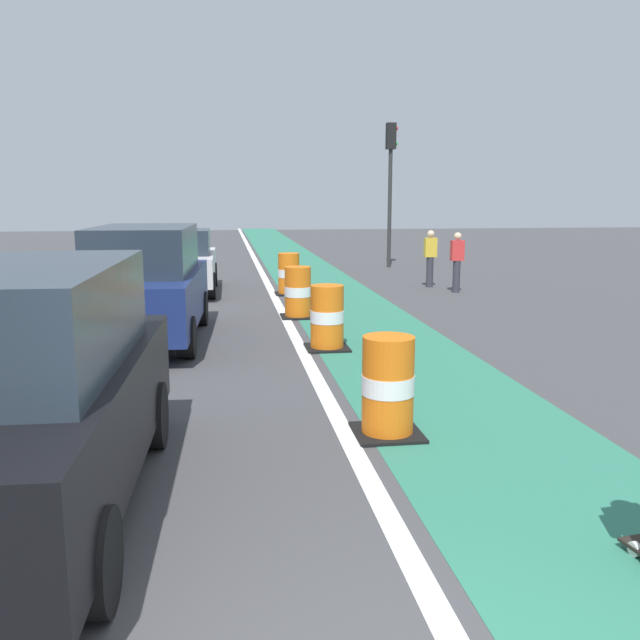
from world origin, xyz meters
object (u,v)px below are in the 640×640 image
Objects in this scene: traffic_barrel_mid at (327,318)px; traffic_light_corner at (391,169)px; pedestrian_crossing at (457,260)px; pedestrian_waiting at (430,257)px; parked_suv_nearest at (18,392)px; parked_sedan_third at (179,262)px; parked_suv_second at (146,284)px; traffic_barrel_far at (289,274)px; traffic_barrel_front at (388,387)px; traffic_barrel_back at (298,293)px.

traffic_barrel_mid is 0.21× the size of traffic_light_corner.
pedestrian_waiting is (-0.38, 1.16, 0.00)m from pedestrian_crossing.
parked_suv_nearest is 0.91× the size of traffic_light_corner.
parked_sedan_third is at bearing 172.96° from pedestrian_crossing.
pedestrian_crossing is (7.83, 12.00, -0.17)m from parked_suv_nearest.
parked_suv_nearest is 2.89× the size of pedestrian_crossing.
parked_suv_second is 0.92× the size of traffic_light_corner.
traffic_barrel_far is 0.68× the size of pedestrian_crossing.
parked_suv_nearest is 3.68m from traffic_barrel_front.
traffic_barrel_mid is 1.00× the size of traffic_barrel_far.
parked_suv_nearest is at bearing -105.20° from traffic_barrel_far.
parked_sedan_third reaches higher than pedestrian_waiting.
parked_sedan_third is 4.96m from traffic_barrel_back.
traffic_barrel_back is 0.21× the size of traffic_light_corner.
traffic_barrel_mid is at bearing -125.38° from pedestrian_crossing.
traffic_barrel_mid and traffic_barrel_far have the same top height.
pedestrian_waiting reaches higher than traffic_barrel_back.
traffic_barrel_front and traffic_barrel_mid have the same top height.
parked_sedan_third is 6.99m from pedestrian_waiting.
parked_suv_second reaches higher than traffic_barrel_back.
traffic_light_corner is at bearing 76.13° from traffic_barrel_front.
parked_sedan_third is 2.56× the size of pedestrian_crossing.
traffic_light_corner is at bearing 56.32° from traffic_barrel_far.
traffic_barrel_front is (3.35, 1.43, -0.50)m from parked_suv_nearest.
pedestrian_waiting reaches higher than traffic_barrel_far.
parked_suv_nearest reaches higher than parked_sedan_third.
traffic_light_corner is (4.43, 9.90, 2.97)m from traffic_barrel_back.
traffic_barrel_mid is 6.56m from traffic_barrel_far.
traffic_light_corner is at bearing 65.90° from traffic_barrel_back.
traffic_light_corner is at bearing 71.81° from traffic_barrel_mid.
pedestrian_crossing is at bearing 54.62° from traffic_barrel_mid.
parked_suv_nearest is at bearing -119.50° from pedestrian_waiting.
parked_suv_nearest is 6.80m from parked_suv_second.
traffic_barrel_front is at bearing -103.87° from traffic_light_corner.
parked_suv_nearest is 14.33m from pedestrian_crossing.
traffic_barrel_mid is at bearing -19.75° from parked_suv_second.
parked_suv_nearest is 4.27× the size of traffic_barrel_back.
pedestrian_crossing is (4.65, 3.23, 0.33)m from traffic_barrel_back.
parked_sedan_third is 2.96m from traffic_barrel_far.
traffic_light_corner is at bearing 91.87° from pedestrian_crossing.
parked_suv_nearest is at bearing -120.45° from traffic_barrel_mid.
traffic_barrel_far is (3.07, 5.45, -0.50)m from parked_suv_second.
parked_suv_nearest is 4.27× the size of traffic_barrel_mid.
parked_sedan_third is 0.81× the size of traffic_light_corner.
parked_suv_second is at bearing -121.75° from traffic_light_corner.
pedestrian_crossing is (4.50, -0.24, 0.33)m from traffic_barrel_far.
parked_suv_second is 3.57m from traffic_barrel_back.
pedestrian_waiting is at bearing -91.71° from traffic_light_corner.
parked_sedan_third reaches higher than traffic_barrel_far.
parked_suv_nearest and parked_suv_second have the same top height.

